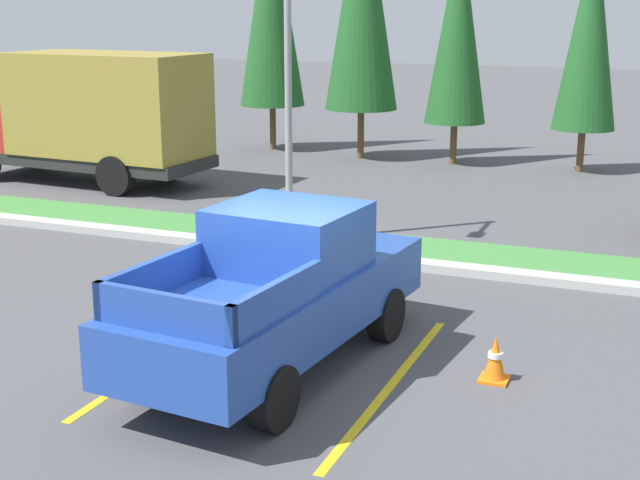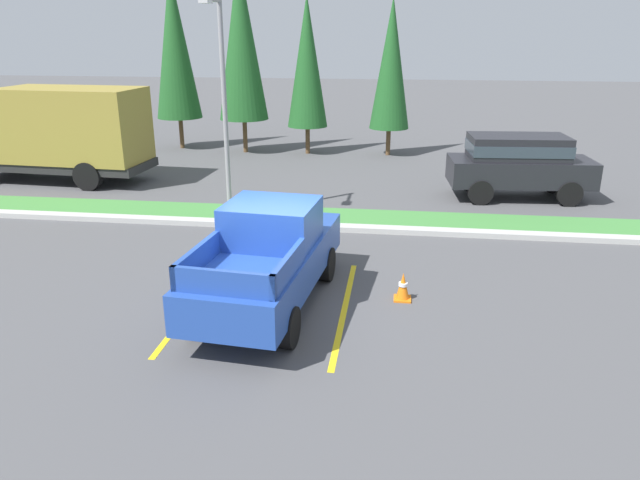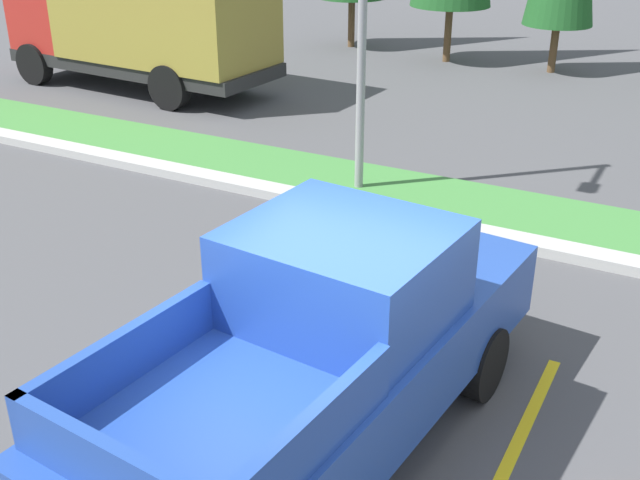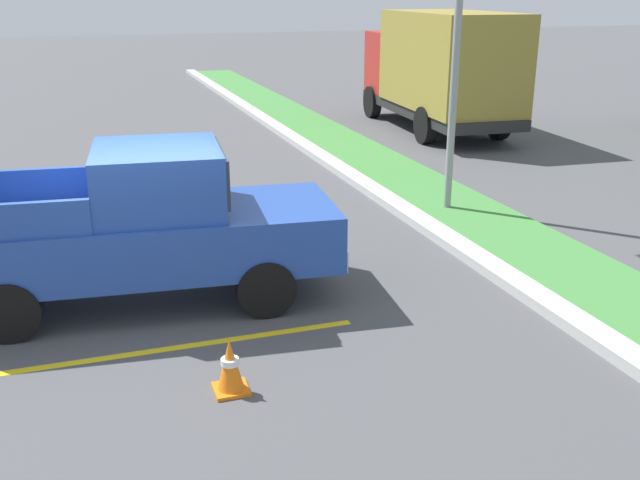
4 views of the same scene
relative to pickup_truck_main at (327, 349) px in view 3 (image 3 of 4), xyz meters
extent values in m
plane|color=#4C4C4F|center=(0.16, -0.02, -1.04)|extent=(120.00, 120.00, 0.00)
cube|color=yellow|center=(-1.55, -0.05, -1.04)|extent=(0.12, 4.80, 0.01)
cube|color=#B2B2AD|center=(0.16, 4.98, -0.97)|extent=(56.00, 0.40, 0.15)
cube|color=#42843D|center=(0.16, 6.08, -1.01)|extent=(56.00, 1.80, 0.06)
cylinder|color=black|center=(-0.70, 1.57, -0.66)|extent=(0.35, 0.78, 0.76)
cylinder|color=black|center=(0.99, 1.41, -0.66)|extent=(0.35, 0.78, 0.76)
cylinder|color=black|center=(-1.00, -1.51, -0.66)|extent=(0.35, 0.78, 0.76)
cube|color=#23479E|center=(0.00, -0.05, -0.16)|extent=(2.39, 5.36, 0.76)
cube|color=#23479E|center=(0.02, 0.25, 0.64)|extent=(1.90, 1.76, 0.84)
cube|color=#2D3842|center=(0.10, 1.06, 0.69)|extent=(1.62, 0.21, 0.63)
cube|color=#23479E|center=(-0.99, -1.41, 0.44)|extent=(0.28, 1.90, 0.44)
cube|color=#23479E|center=(0.70, -1.58, 0.44)|extent=(0.28, 1.90, 0.44)
cube|color=#23479E|center=(-0.23, -2.39, 0.44)|extent=(1.80, 0.27, 0.44)
cube|color=silver|center=(0.24, 2.49, -0.40)|extent=(1.81, 0.33, 0.28)
cylinder|color=black|center=(-12.67, 8.54, -0.54)|extent=(1.02, 0.36, 1.00)
cylinder|color=black|center=(-12.54, 10.73, -0.54)|extent=(1.02, 0.36, 1.00)
cylinder|color=black|center=(-8.28, 8.27, -0.54)|extent=(1.02, 0.36, 1.00)
cylinder|color=black|center=(-8.14, 10.46, -0.54)|extent=(1.02, 0.36, 1.00)
cube|color=#262626|center=(-10.01, 9.48, -0.39)|extent=(6.93, 2.71, 0.30)
cube|color=#AD231E|center=(-12.55, 9.63, 0.71)|extent=(1.74, 2.39, 1.90)
cube|color=olive|center=(-9.21, 9.43, 1.06)|extent=(5.14, 2.70, 2.60)
cylinder|color=brown|center=(-7.80, 16.39, -0.32)|extent=(0.20, 0.20, 1.44)
cylinder|color=brown|center=(-4.55, 15.81, -0.28)|extent=(0.20, 0.20, 1.51)
cylinder|color=brown|center=(-1.66, 15.89, -0.43)|extent=(0.20, 0.20, 1.23)
camera|label=1|loc=(4.62, -9.92, 3.55)|focal=50.16mm
camera|label=2|loc=(2.52, -11.00, 4.30)|focal=33.72mm
camera|label=3|loc=(2.61, -4.99, 3.72)|focal=43.48mm
camera|label=4|loc=(9.37, -0.68, 2.99)|focal=40.82mm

